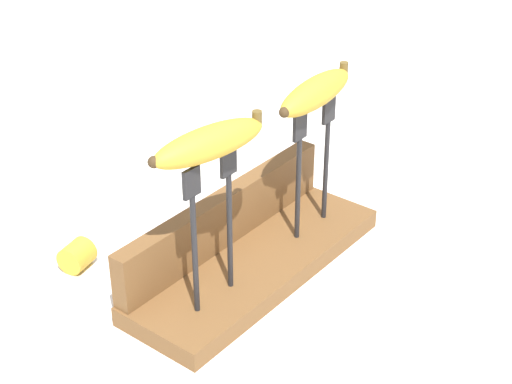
% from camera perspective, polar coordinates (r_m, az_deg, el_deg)
% --- Properties ---
extents(ground_plane, '(3.00, 3.00, 0.00)m').
position_cam_1_polar(ground_plane, '(1.12, 0.00, -5.63)').
color(ground_plane, silver).
extents(wooden_board, '(0.41, 0.14, 0.03)m').
position_cam_1_polar(wooden_board, '(1.12, 0.00, -5.06)').
color(wooden_board, brown).
rests_on(wooden_board, ground).
extents(board_backstop, '(0.40, 0.03, 0.08)m').
position_cam_1_polar(board_backstop, '(1.12, -2.27, -1.83)').
color(board_backstop, brown).
rests_on(board_backstop, wooden_board).
extents(fork_stand_left, '(0.09, 0.01, 0.20)m').
position_cam_1_polar(fork_stand_left, '(0.97, -3.13, -1.84)').
color(fork_stand_left, black).
rests_on(fork_stand_left, wooden_board).
extents(fork_stand_right, '(0.09, 0.01, 0.19)m').
position_cam_1_polar(fork_stand_right, '(1.11, 4.05, 2.48)').
color(fork_stand_right, black).
rests_on(fork_stand_right, wooden_board).
extents(banana_raised_left, '(0.16, 0.07, 0.04)m').
position_cam_1_polar(banana_raised_left, '(0.92, -3.31, 3.49)').
color(banana_raised_left, gold).
rests_on(banana_raised_left, fork_stand_left).
extents(banana_raised_right, '(0.17, 0.05, 0.04)m').
position_cam_1_polar(banana_raised_right, '(1.07, 4.23, 7.03)').
color(banana_raised_right, gold).
rests_on(banana_raised_right, fork_stand_right).
extents(banana_chunk_near, '(0.05, 0.05, 0.04)m').
position_cam_1_polar(banana_chunk_near, '(1.15, -12.48, -4.38)').
color(banana_chunk_near, gold).
rests_on(banana_chunk_near, ground).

